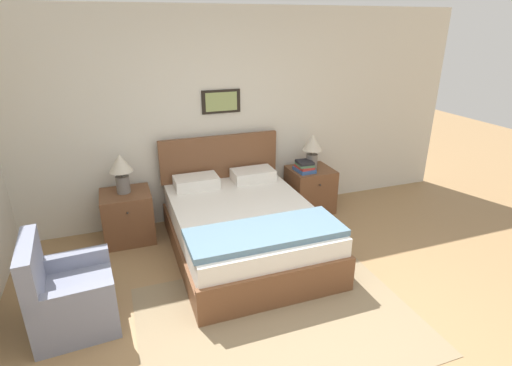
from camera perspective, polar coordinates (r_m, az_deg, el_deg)
The scene contains 13 objects.
ground_plane at distance 3.32m, azimuth 6.75°, elevation -24.32°, with size 16.00×16.00×0.00m, color #99754C.
wall_back at distance 5.03m, azimuth -6.77°, elevation 9.17°, with size 7.03×0.09×2.60m.
area_rug_main at distance 3.66m, azimuth 3.26°, elevation -18.85°, with size 2.36×1.75×0.01m.
bed at distance 4.42m, azimuth -1.71°, elevation -6.35°, with size 1.51×2.02×1.10m.
armchair at distance 3.78m, azimuth -25.23°, elevation -14.48°, with size 0.68×0.71×0.84m.
nightstand_near_window at distance 4.91m, azimuth -17.84°, elevation -4.54°, with size 0.56×0.54×0.59m.
nightstand_by_door at distance 5.47m, azimuth 7.72°, elevation -0.91°, with size 0.56×0.54×0.59m.
table_lamp_near_window at distance 4.71m, azimuth -18.75°, elevation 2.04°, with size 0.26×0.26×0.46m.
table_lamp_by_door at distance 5.29m, azimuth 8.07°, elevation 5.11°, with size 0.26×0.26×0.46m.
book_thick_bottom at distance 5.25m, azimuth 6.93°, elevation 1.89°, with size 0.23×0.28×0.04m.
book_hardcover_middle at distance 5.24m, azimuth 6.95°, elevation 2.29°, with size 0.20×0.24×0.04m.
book_novel_upper at distance 5.23m, azimuth 6.96°, elevation 2.63°, with size 0.20×0.23×0.03m.
book_slim_near_top at distance 5.22m, azimuth 6.98°, elevation 2.96°, with size 0.20×0.22×0.03m.
Camera 1 is at (-1.12, -2.02, 2.39)m, focal length 28.00 mm.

